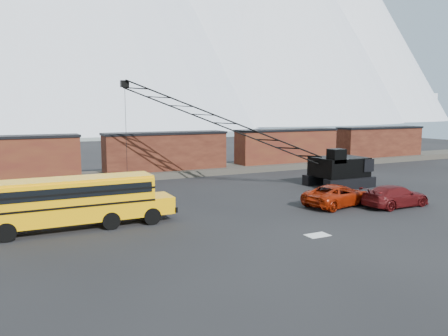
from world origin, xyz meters
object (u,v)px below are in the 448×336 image
at_px(school_bus, 76,200).
at_px(red_pickup, 338,195).
at_px(crawler_crane, 231,125).
at_px(maroon_suv, 395,196).

height_order(school_bus, red_pickup, school_bus).
distance_m(school_bus, crawler_crane, 17.22).
height_order(red_pickup, maroon_suv, red_pickup).
relative_size(red_pickup, crawler_crane, 0.27).
distance_m(school_bus, red_pickup, 19.01).
bearing_deg(crawler_crane, school_bus, -151.81).
xyz_separation_m(school_bus, maroon_suv, (22.59, -4.29, -0.98)).
distance_m(maroon_suv, crawler_crane, 15.36).
height_order(maroon_suv, crawler_crane, crawler_crane).
distance_m(red_pickup, crawler_crane, 11.95).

